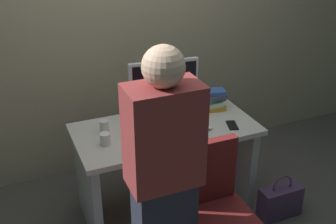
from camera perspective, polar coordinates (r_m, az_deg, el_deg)
name	(u,v)px	position (r m, az deg, el deg)	size (l,w,h in m)	color
ground_plane	(166,206)	(3.58, -0.32, -12.47)	(9.00, 9.00, 0.00)	#4C4742
wall_back	(126,2)	(3.66, -5.69, 14.54)	(6.40, 0.10, 3.00)	tan
desk	(165,154)	(3.29, -0.34, -5.61)	(1.36, 0.69, 0.74)	beige
office_chair	(215,221)	(2.80, 6.28, -14.31)	(0.52, 0.52, 0.94)	black
person_at_desk	(164,183)	(2.40, -0.54, -9.53)	(0.40, 0.24, 1.64)	#262838
monitor	(164,86)	(3.23, -0.54, 3.58)	(0.54, 0.16, 0.46)	silver
keyboard	(171,134)	(3.06, 0.44, -2.98)	(0.43, 0.13, 0.02)	white
mouse	(208,126)	(3.16, 5.34, -1.88)	(0.06, 0.10, 0.03)	white
cup_near_keyboard	(105,139)	(2.96, -8.45, -3.62)	(0.07, 0.07, 0.09)	white
cup_by_monitor	(104,126)	(3.12, -8.58, -1.90)	(0.07, 0.07, 0.09)	silver
book_stack	(212,100)	(3.44, 5.99, 1.65)	(0.22, 0.17, 0.17)	gold
cell_phone	(232,125)	(3.22, 8.62, -1.77)	(0.07, 0.14, 0.01)	black
handbag	(280,201)	(3.52, 14.81, -11.51)	(0.34, 0.14, 0.38)	#4C3356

